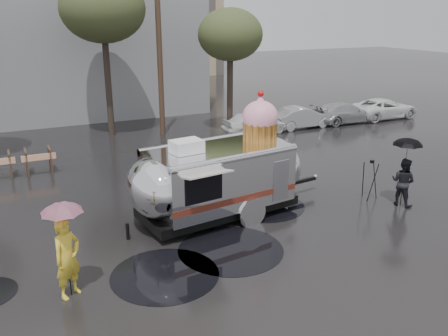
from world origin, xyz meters
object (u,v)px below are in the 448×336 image
airstream_trailer (221,174)px  tripod (371,176)px  person_left (67,258)px  person_right (403,182)px

airstream_trailer → tripod: size_ratio=5.14×
person_left → tripod: size_ratio=1.34×
person_left → person_right: (10.90, 0.81, -0.13)m
person_right → tripod: 1.07m
tripod → airstream_trailer: bearing=161.0°
person_right → tripod: (-0.61, 0.88, 0.01)m
airstream_trailer → person_left: size_ratio=3.83×
airstream_trailer → person_right: 6.17m
person_right → tripod: person_right is taller
airstream_trailer → person_left: airstream_trailer is taller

